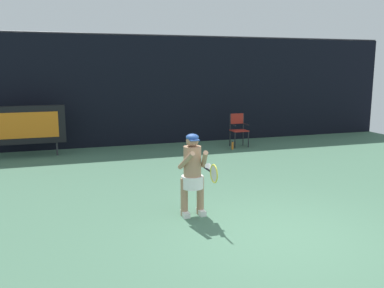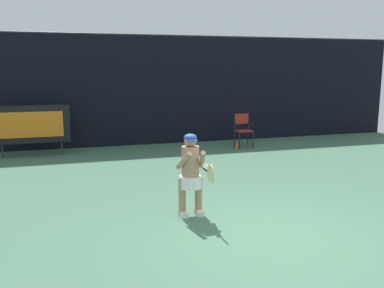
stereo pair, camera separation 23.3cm
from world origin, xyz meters
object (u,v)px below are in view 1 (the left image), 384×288
Objects in this scene: umpire_chair at (238,128)px; water_bottle at (232,146)px; tennis_player at (193,172)px; scoreboard at (26,125)px; tennis_racket at (213,173)px.

umpire_chair reaches higher than water_bottle.
water_bottle is at bearing 59.66° from tennis_player.
tennis_player is at bearing -120.34° from water_bottle.
water_bottle is (-0.39, -0.42, -0.50)m from umpire_chair.
scoreboard is 8.30× the size of water_bottle.
scoreboard is 2.04× the size of umpire_chair.
scoreboard is at bearing 172.60° from water_bottle.
tennis_racket is (3.18, -6.76, -0.04)m from scoreboard.
tennis_racket is at bearing -117.80° from umpire_chair.
water_bottle is 0.18× the size of tennis_player.
umpire_chair is at bearing 72.61° from tennis_racket.
tennis_player reaches higher than water_bottle.
tennis_racket is at bearing -116.52° from water_bottle.
umpire_chair is 1.79× the size of tennis_racket.
tennis_player is 0.66m from tennis_racket.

